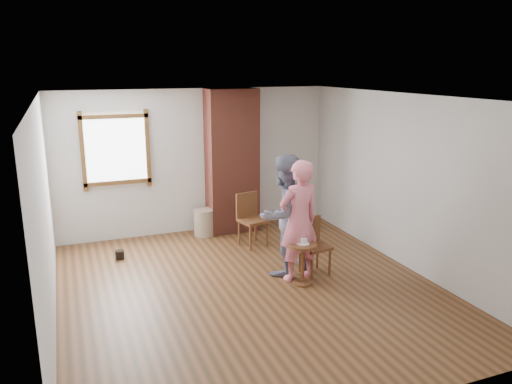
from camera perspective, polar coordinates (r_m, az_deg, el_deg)
ground at (r=7.01m, az=-0.69°, el=-10.97°), size 5.50×5.50×0.00m
room_shell at (r=6.99m, az=-2.93°, el=4.53°), size 5.04×5.52×2.62m
brick_chimney at (r=9.06m, az=-2.77°, el=3.51°), size 0.90×0.50×2.60m
stoneware_crock at (r=9.06m, az=-5.95°, el=-3.46°), size 0.47×0.47×0.48m
dark_pot at (r=8.27m, az=-15.31°, el=-6.93°), size 0.18×0.18×0.14m
dining_chair_left at (r=8.46m, az=-0.63°, el=-2.81°), size 0.51×0.51×0.90m
dining_chair_right at (r=7.41m, az=6.47°, el=-5.74°), size 0.43×0.43×0.83m
side_table at (r=7.02m, az=5.35°, el=-7.41°), size 0.40×0.40×0.60m
cake_plate at (r=6.95m, az=5.39°, el=-5.87°), size 0.18×0.18×0.01m
cake_slice at (r=6.94m, az=5.47°, el=-5.59°), size 0.08×0.07×0.06m
man at (r=7.23m, az=3.25°, el=-2.66°), size 1.05×0.93×1.78m
person_pink at (r=7.03m, az=4.92°, el=-3.32°), size 0.69×0.51×1.75m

